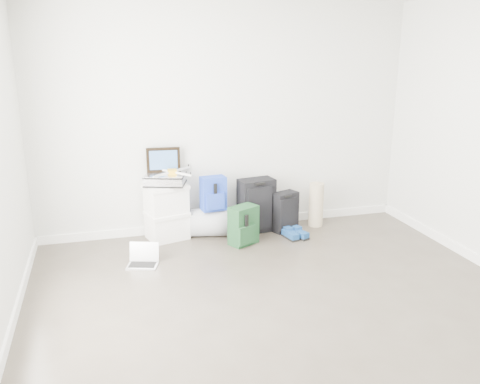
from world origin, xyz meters
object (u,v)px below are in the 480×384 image
object	(u,v)px
briefcase	(165,179)
duffel_bag	(213,222)
boxes_stack	(167,212)
large_suitcase	(257,205)
laptop	(143,260)
carry_on	(285,212)

from	to	relation	value
briefcase	duffel_bag	bearing A→B (deg)	12.05
boxes_stack	briefcase	bearing A→B (deg)	88.52
large_suitcase	duffel_bag	bearing A→B (deg)	171.74
large_suitcase	laptop	distance (m)	1.58
boxes_stack	large_suitcase	world-z (taller)	same
boxes_stack	large_suitcase	bearing A→B (deg)	-18.39
duffel_bag	briefcase	bearing A→B (deg)	-173.21
briefcase	laptop	size ratio (longest dim) A/B	1.22
duffel_bag	carry_on	distance (m)	0.88
boxes_stack	duffel_bag	world-z (taller)	boxes_stack
duffel_bag	large_suitcase	distance (m)	0.56
briefcase	duffel_bag	xyz separation A→B (m)	(0.54, -0.06, -0.55)
briefcase	large_suitcase	world-z (taller)	briefcase
boxes_stack	large_suitcase	distance (m)	1.08
duffel_bag	large_suitcase	xyz separation A→B (m)	(0.54, 0.01, 0.16)
briefcase	laptop	distance (m)	1.01
boxes_stack	duffel_bag	xyz separation A→B (m)	(0.54, -0.06, -0.16)
large_suitcase	carry_on	world-z (taller)	large_suitcase
boxes_stack	laptop	bearing A→B (deg)	-132.41
carry_on	duffel_bag	bearing A→B (deg)	153.56
briefcase	carry_on	xyz separation A→B (m)	(1.42, -0.14, -0.47)
boxes_stack	briefcase	xyz separation A→B (m)	(-0.00, 0.00, 0.39)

